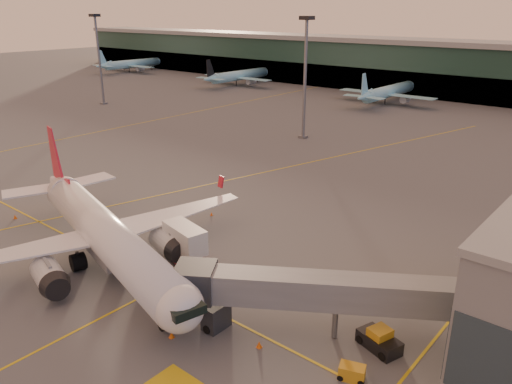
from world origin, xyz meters
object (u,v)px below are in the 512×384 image
Objects in this scene: catering_truck at (185,242)px; gpu_cart at (352,373)px; pushback_tug at (379,340)px; main_airplane at (103,233)px.

catering_truck reaches higher than gpu_cart.
gpu_cart is 0.56× the size of pushback_tug.
catering_truck is at bearing -161.78° from pushback_tug.
main_airplane is 17.56× the size of gpu_cart.
gpu_cart is at bearing -70.28° from pushback_tug.
pushback_tug is (23.70, 0.10, -1.77)m from catering_truck.
gpu_cart is (23.84, -4.65, -1.97)m from catering_truck.
main_airplane is at bearing -122.77° from catering_truck.
main_airplane is at bearing -149.99° from pushback_tug.
catering_truck is at bearing 60.24° from main_airplane.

